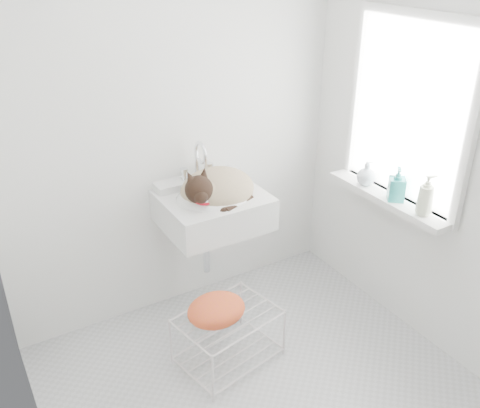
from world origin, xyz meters
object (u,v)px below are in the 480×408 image
bottle_b (395,200)px  wire_rack (228,339)px  cat (215,189)px  bottle_c (365,184)px  sink (212,195)px  bottle_a (422,214)px

bottle_b → wire_rack: bearing=171.7°
cat → bottle_c: (0.88, -0.34, -0.04)m
sink → wire_rack: sink is taller
wire_rack → bottle_c: (1.05, 0.10, 0.70)m
bottle_b → bottle_a: bearing=-90.0°
bottle_a → bottle_c: size_ratio=1.33×
wire_rack → sink: bearing=71.0°
bottle_b → bottle_c: bearing=90.0°
sink → bottle_b: sink is taller
sink → bottle_c: bearing=-21.7°
sink → bottle_c: (0.89, -0.36, 0.00)m
bottle_c → cat: bearing=159.0°
cat → bottle_c: cat is taller
cat → bottle_c: size_ratio=3.29×
cat → bottle_a: size_ratio=2.48×
bottle_b → bottle_c: bottle_b is taller
sink → cat: cat is taller
cat → bottle_c: bearing=-26.2°
cat → bottle_a: (0.88, -0.80, -0.04)m
sink → cat: (0.01, -0.02, 0.04)m
sink → bottle_c: 0.96m
bottle_a → bottle_b: 0.21m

